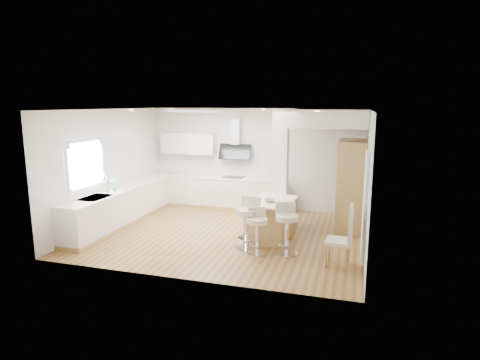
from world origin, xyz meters
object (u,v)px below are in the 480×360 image
(bar_stool_c, at_px, (287,226))
(peninsula, at_px, (272,218))
(bar_stool_b, at_px, (257,228))
(dining_chair, at_px, (344,234))
(bar_stool_a, at_px, (247,220))

(bar_stool_c, bearing_deg, peninsula, 95.41)
(bar_stool_b, height_order, dining_chair, dining_chair)
(bar_stool_a, distance_m, bar_stool_c, 0.82)
(peninsula, xyz_separation_m, bar_stool_b, (-0.05, -1.10, 0.10))
(bar_stool_a, relative_size, bar_stool_b, 1.17)
(peninsula, height_order, bar_stool_a, bar_stool_a)
(bar_stool_a, distance_m, bar_stool_b, 0.35)
(bar_stool_a, bearing_deg, bar_stool_c, 6.62)
(bar_stool_c, bearing_deg, dining_chair, -38.68)
(bar_stool_b, distance_m, bar_stool_c, 0.57)
(bar_stool_b, bearing_deg, bar_stool_a, 121.69)
(dining_chair, bearing_deg, bar_stool_a, 172.21)
(bar_stool_a, relative_size, dining_chair, 0.93)
(bar_stool_b, distance_m, dining_chair, 1.67)
(bar_stool_b, xyz_separation_m, dining_chair, (1.66, -0.19, 0.10))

